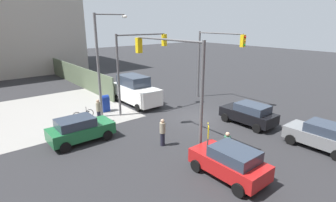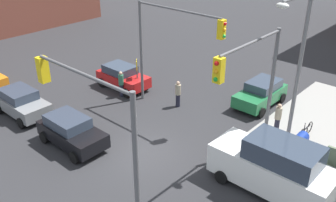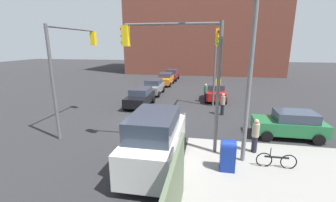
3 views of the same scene
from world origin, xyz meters
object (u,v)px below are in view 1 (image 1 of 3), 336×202
Objects in this scene: traffic_signal_nw_corner at (172,70)px; bicycle_leaning_on_fence at (83,115)px; traffic_signal_se_corner at (215,53)px; sedan_gray at (322,135)px; coupe_black at (249,114)px; sedan_red at (230,162)px; pedestrian_waiting at (163,132)px; hatchback_green at (80,129)px; van_white_delivery at (136,90)px; street_lamp_corner at (102,58)px; mailbox_blue at (105,103)px; pedestrian_crossing at (99,110)px; traffic_signal_ne_corner at (138,57)px; pedestrian_walking_north at (227,147)px.

bicycle_leaning_on_fence is (7.67, 2.70, -4.33)m from traffic_signal_nw_corner.
traffic_signal_se_corner reaches higher than sedan_gray.
sedan_red is at bearing 117.45° from coupe_black.
traffic_signal_nw_corner is 3.73× the size of pedestrian_waiting.
coupe_black is 5.04m from sedan_gray.
hatchback_green is at bearing 92.95° from traffic_signal_se_corner.
van_white_delivery is at bearing -81.77° from bicycle_leaning_on_fence.
street_lamp_corner is 11.87m from coupe_black.
pedestrian_waiting is (-3.79, -3.70, 0.07)m from hatchback_green.
pedestrian_waiting is (-8.20, 0.20, 0.14)m from mailbox_blue.
sedan_gray is at bearing -179.47° from coupe_black.
traffic_signal_se_corner is 11.31m from pedestrian_waiting.
bicycle_leaning_on_fence is at bearing 103.32° from pedestrian_crossing.
coupe_black is at bearing -143.82° from mailbox_blue.
mailbox_blue is 16.13m from sedan_gray.
pedestrian_crossing is at bearing 143.13° from mailbox_blue.
coupe_black and sedan_red have the same top height.
hatchback_green is 4.20m from bicycle_leaning_on_fence.
pedestrian_waiting is at bearing 178.60° from mailbox_blue.
traffic_signal_nw_corner is at bearing 162.28° from van_white_delivery.
van_white_delivery is (14.72, 3.79, 0.44)m from sedan_gray.
traffic_signal_nw_corner and traffic_signal_ne_corner have the same top height.
bicycle_leaning_on_fence is (3.81, -1.71, -0.50)m from hatchback_green.
traffic_signal_ne_corner is 3.71× the size of bicycle_leaning_on_fence.
street_lamp_corner is at bearing 76.54° from traffic_signal_ne_corner.
bicycle_leaning_on_fence is at bearing 75.09° from traffic_signal_se_corner.
pedestrian_crossing is (7.49, 8.44, 0.10)m from coupe_black.
traffic_signal_nw_corner is 6.09m from sedan_red.
sedan_red is 9.52m from hatchback_green.
street_lamp_corner reaches higher than coupe_black.
coupe_black is 1.02× the size of hatchback_green.
hatchback_green is (5.09, 10.84, -0.00)m from coupe_black.
pedestrian_walking_north is (-12.18, 2.00, -0.35)m from van_white_delivery.
traffic_signal_se_corner is at bearing -105.80° from traffic_signal_ne_corner.
pedestrian_crossing is (-2.00, 1.50, 0.18)m from mailbox_blue.
traffic_signal_ne_corner is 3.60× the size of pedestrian_crossing.
mailbox_blue is 0.37× the size of sedan_red.
pedestrian_walking_north is at bearing -169.37° from traffic_signal_nw_corner.
traffic_signal_ne_corner reaches higher than bicycle_leaning_on_fence.
traffic_signal_se_corner and traffic_signal_ne_corner have the same top height.
traffic_signal_nw_corner is 7.57m from pedestrian_crossing.
pedestrian_crossing is (-0.30, 3.88, -3.66)m from traffic_signal_ne_corner.
sedan_gray is at bearing -132.93° from hatchback_green.
van_white_delivery reaches higher than pedestrian_walking_north.
van_white_delivery reaches higher than sedan_red.
hatchback_green is 9.15m from pedestrian_walking_north.
traffic_signal_ne_corner reaches higher than hatchback_green.
traffic_signal_nw_corner is at bearing 45.99° from sedan_gray.
sedan_red is (-11.96, -0.65, -3.86)m from street_lamp_corner.
van_white_delivery reaches higher than mailbox_blue.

